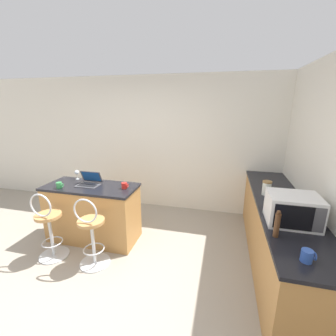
% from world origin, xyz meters
% --- Properties ---
extents(ground_plane, '(20.00, 20.00, 0.00)m').
position_xyz_m(ground_plane, '(0.00, 0.00, 0.00)').
color(ground_plane, gray).
extents(wall_back, '(12.00, 0.06, 2.60)m').
position_xyz_m(wall_back, '(0.00, 2.25, 1.30)').
color(wall_back, silver).
rests_on(wall_back, ground_plane).
extents(breakfast_bar, '(1.40, 0.61, 0.89)m').
position_xyz_m(breakfast_bar, '(-0.46, 0.81, 0.45)').
color(breakfast_bar, '#B27C42').
rests_on(breakfast_bar, ground_plane).
extents(counter_right, '(0.63, 2.75, 0.89)m').
position_xyz_m(counter_right, '(2.20, 0.86, 0.44)').
color(counter_right, '#B27C42').
rests_on(counter_right, ground_plane).
extents(bar_stool_near, '(0.40, 0.40, 0.98)m').
position_xyz_m(bar_stool_near, '(-0.78, 0.26, 0.45)').
color(bar_stool_near, silver).
rests_on(bar_stool_near, ground_plane).
extents(bar_stool_far, '(0.40, 0.40, 0.98)m').
position_xyz_m(bar_stool_far, '(-0.14, 0.26, 0.45)').
color(bar_stool_far, silver).
rests_on(bar_stool_far, ground_plane).
extents(laptop, '(0.33, 0.26, 0.20)m').
position_xyz_m(laptop, '(-0.50, 0.86, 0.94)').
color(laptop, '#47474C').
rests_on(laptop, breakfast_bar).
extents(microwave, '(0.48, 0.39, 0.30)m').
position_xyz_m(microwave, '(2.16, 0.34, 1.04)').
color(microwave, white).
rests_on(microwave, counter_right).
extents(mug_red, '(0.10, 0.08, 0.09)m').
position_xyz_m(mug_red, '(0.09, 0.84, 0.93)').
color(mug_red, red).
rests_on(mug_red, breakfast_bar).
extents(storage_jar, '(0.12, 0.12, 0.19)m').
position_xyz_m(storage_jar, '(2.04, 1.08, 0.99)').
color(storage_jar, silver).
rests_on(storage_jar, counter_right).
extents(mug_green, '(0.10, 0.08, 0.09)m').
position_xyz_m(mug_green, '(-0.84, 0.62, 0.93)').
color(mug_green, '#338447').
rests_on(mug_green, breakfast_bar).
extents(pepper_mill, '(0.05, 0.05, 0.26)m').
position_xyz_m(pepper_mill, '(1.96, 0.03, 1.01)').
color(pepper_mill, '#4C2D19').
rests_on(pepper_mill, counter_right).
extents(mug_blue, '(0.11, 0.09, 0.10)m').
position_xyz_m(mug_blue, '(2.12, -0.28, 0.94)').
color(mug_blue, '#2D51AD').
rests_on(mug_blue, counter_right).
extents(wine_glass_short, '(0.07, 0.07, 0.15)m').
position_xyz_m(wine_glass_short, '(-0.84, 1.04, 1.00)').
color(wine_glass_short, silver).
rests_on(wine_glass_short, breakfast_bar).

